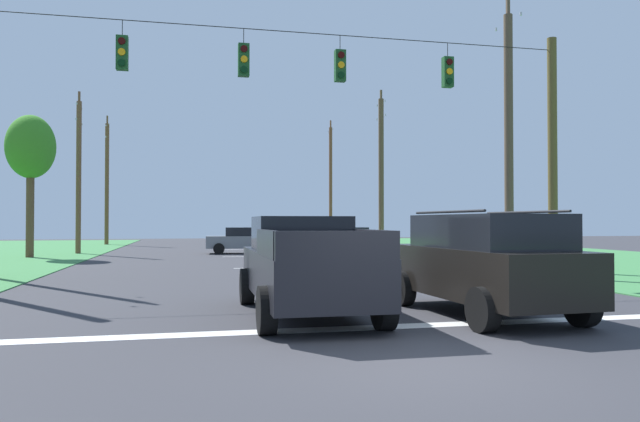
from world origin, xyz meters
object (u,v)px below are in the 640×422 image
tree_roadside_right (31,149)px  overhead_signal_span (291,134)px  distant_car_crossing_white (348,240)px  utility_pole_distant_right (79,173)px  suv_black (484,261)px  utility_pole_distant_left (107,181)px  utility_pole_near_left (331,183)px  pickup_truck (305,266)px  utility_pole_far_right (381,171)px  utility_pole_mid_right (509,138)px  distant_car_oncoming (244,240)px

tree_roadside_right → overhead_signal_span: bearing=-55.1°
overhead_signal_span → distant_car_crossing_white: (6.30, 16.78, -3.63)m
utility_pole_distant_right → tree_roadside_right: (-1.73, -3.44, 0.90)m
suv_black → tree_roadside_right: bearing=121.7°
utility_pole_distant_left → utility_pole_near_left: bearing=2.6°
distant_car_crossing_white → suv_black: bearing=-98.7°
pickup_truck → utility_pole_far_right: 26.44m
tree_roadside_right → suv_black: bearing=-58.3°
distant_car_crossing_white → tree_roadside_right: 17.89m
utility_pole_mid_right → utility_pole_near_left: utility_pole_near_left is taller
distant_car_oncoming → utility_pole_distant_right: (-9.35, 1.52, 3.89)m
suv_black → utility_pole_distant_right: (-11.89, 25.52, 3.62)m
suv_black → distant_car_crossing_white: (3.57, 23.26, -0.27)m
utility_pole_distant_right → utility_pole_distant_left: utility_pole_distant_left is taller
suv_black → utility_pole_near_left: 41.07m
suv_black → utility_pole_mid_right: size_ratio=0.46×
utility_pole_mid_right → utility_pole_distant_right: (-18.24, 15.60, -0.38)m
overhead_signal_span → distant_car_crossing_white: size_ratio=4.09×
utility_pole_far_right → utility_pole_distant_left: size_ratio=0.98×
utility_pole_mid_right → tree_roadside_right: utility_pole_mid_right is taller
utility_pole_near_left → tree_roadside_right: size_ratio=1.48×
distant_car_oncoming → utility_pole_distant_left: (-9.61, 15.47, 4.34)m
distant_car_crossing_white → tree_roadside_right: (-17.19, -1.17, 4.79)m
utility_pole_far_right → utility_pole_near_left: bearing=88.7°
suv_black → utility_pole_near_left: bearing=80.7°
overhead_signal_span → suv_black: (2.74, -6.48, -3.36)m
distant_car_oncoming → tree_roadside_right: bearing=-170.2°
utility_pole_distant_right → tree_roadside_right: utility_pole_distant_right is taller
utility_pole_distant_right → utility_pole_distant_left: bearing=91.1°
utility_pole_near_left → utility_pole_mid_right: bearing=-90.5°
distant_car_oncoming → utility_pole_distant_left: utility_pole_distant_left is taller
overhead_signal_span → utility_pole_near_left: utility_pole_near_left is taller
pickup_truck → tree_roadside_right: (-10.21, 21.23, 4.62)m
utility_pole_distant_left → overhead_signal_span: bearing=-74.1°
distant_car_crossing_white → utility_pole_mid_right: (2.78, -13.33, 4.27)m
suv_black → tree_roadside_right: tree_roadside_right is taller
distant_car_crossing_white → utility_pole_distant_left: utility_pole_distant_left is taller
utility_pole_near_left → utility_pole_distant_right: (-18.50, -14.79, -0.61)m
overhead_signal_span → suv_black: size_ratio=3.61×
suv_black → utility_pole_mid_right: (6.35, 9.93, 4.00)m
utility_pole_far_right → pickup_truck: bearing=-111.7°
suv_black → utility_pole_mid_right: 12.44m
tree_roadside_right → utility_pole_far_right: bearing=8.7°
suv_black → tree_roadside_right: size_ratio=0.67×
suv_black → distant_car_oncoming: suv_black is taller
distant_car_crossing_white → utility_pole_distant_left: (-15.72, 16.21, 4.34)m
pickup_truck → utility_pole_far_right: size_ratio=0.53×
pickup_truck → distant_car_oncoming: (0.87, 23.14, -0.18)m
utility_pole_mid_right → utility_pole_distant_left: 34.86m
overhead_signal_span → distant_car_oncoming: (0.19, 17.52, -3.63)m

